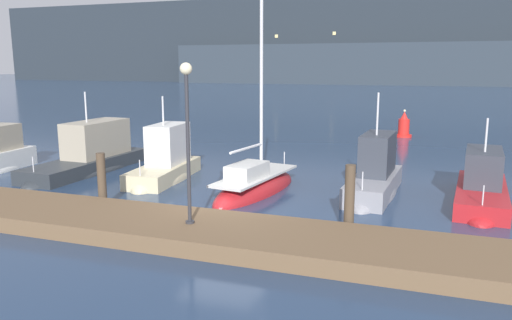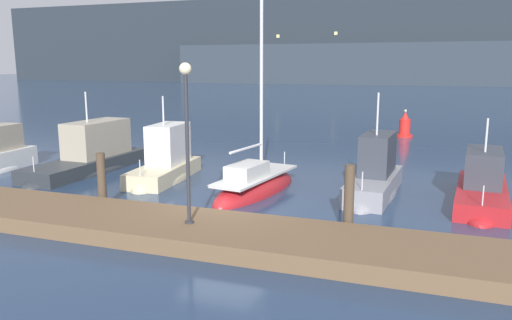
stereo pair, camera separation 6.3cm
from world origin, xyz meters
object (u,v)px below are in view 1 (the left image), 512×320
motorboat_berth_5 (374,183)px  channel_buoy (404,127)px  sailboat_berth_4 (255,189)px  dock_lamppost (187,119)px  motorboat_berth_2 (90,162)px  motorboat_berth_6 (481,194)px  motorboat_berth_3 (165,170)px

motorboat_berth_5 → channel_buoy: bearing=89.4°
sailboat_berth_4 → dock_lamppost: sailboat_berth_4 is taller
motorboat_berth_2 → sailboat_berth_4: bearing=-8.3°
motorboat_berth_2 → motorboat_berth_5: bearing=-0.0°
motorboat_berth_5 → dock_lamppost: (-4.18, -6.56, 2.88)m
channel_buoy → motorboat_berth_5: bearing=-90.6°
sailboat_berth_4 → motorboat_berth_5: 4.38m
motorboat_berth_2 → motorboat_berth_6: motorboat_berth_2 is taller
sailboat_berth_4 → motorboat_berth_6: sailboat_berth_4 is taller
motorboat_berth_5 → motorboat_berth_6: 3.60m
motorboat_berth_3 → channel_buoy: motorboat_berth_3 is taller
sailboat_berth_4 → dock_lamppost: 6.23m
motorboat_berth_3 → motorboat_berth_6: motorboat_berth_3 is taller
motorboat_berth_6 → channel_buoy: 16.01m
sailboat_berth_4 → channel_buoy: 17.47m
sailboat_berth_4 → motorboat_berth_3: bearing=169.3°
sailboat_berth_4 → motorboat_berth_5: size_ratio=1.46×
motorboat_berth_2 → motorboat_berth_6: 16.07m
motorboat_berth_2 → channel_buoy: 20.16m
motorboat_berth_5 → motorboat_berth_6: (3.59, 0.07, -0.11)m
motorboat_berth_3 → motorboat_berth_5: (8.44, 0.40, 0.04)m
channel_buoy → dock_lamppost: bearing=-101.1°
motorboat_berth_5 → channel_buoy: (0.17, 15.71, 0.25)m
motorboat_berth_2 → motorboat_berth_6: (16.07, 0.06, -0.11)m
sailboat_berth_4 → channel_buoy: size_ratio=4.39×
sailboat_berth_4 → motorboat_berth_2: bearing=171.7°
sailboat_berth_4 → motorboat_berth_5: sailboat_berth_4 is taller
motorboat_berth_3 → motorboat_berth_6: (12.03, 0.47, -0.07)m
motorboat_berth_3 → sailboat_berth_4: size_ratio=0.65×
motorboat_berth_3 → dock_lamppost: dock_lamppost is taller
sailboat_berth_4 → channel_buoy: sailboat_berth_4 is taller
motorboat_berth_5 → motorboat_berth_3: bearing=-177.3°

